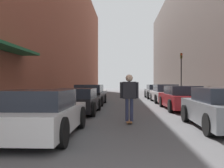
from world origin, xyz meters
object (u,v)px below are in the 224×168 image
parked_car_right_3 (156,92)px  skateboarder (129,93)px  parked_car_right_1 (181,98)px  parked_car_left_0 (39,114)px  parked_car_left_2 (90,95)px  parked_car_right_0 (223,109)px  parked_car_left_1 (78,101)px  traffic_light (181,71)px  parked_car_right_2 (165,94)px

parked_car_right_3 → skateboarder: size_ratio=2.57×
parked_car_right_1 → parked_car_right_3: size_ratio=1.05×
parked_car_left_0 → skateboarder: (2.52, 2.40, 0.47)m
parked_car_left_2 → skateboarder: bearing=-72.2°
parked_car_right_0 → skateboarder: bearing=162.4°
parked_car_left_1 → skateboarder: bearing=-49.8°
parked_car_right_3 → skateboarder: (-2.98, -15.19, 0.44)m
parked_car_left_1 → traffic_light: 11.13m
parked_car_left_2 → skateboarder: skateboarder is taller
parked_car_right_1 → parked_car_right_2: 5.33m
parked_car_left_1 → parked_car_right_1: bearing=19.8°
parked_car_right_0 → skateboarder: skateboarder is taller
parked_car_left_0 → parked_car_right_0: parked_car_right_0 is taller
parked_car_left_1 → parked_car_right_2: (5.39, 7.27, 0.06)m
parked_car_left_1 → parked_car_right_1: size_ratio=0.83×
parked_car_left_0 → traffic_light: (7.01, 13.79, 1.82)m
parked_car_right_2 → parked_car_right_3: 5.06m
parked_car_left_0 → parked_car_right_0: size_ratio=0.96×
traffic_light → parked_car_left_2: bearing=-152.9°
parked_car_left_0 → skateboarder: 3.51m
parked_car_left_1 → parked_car_right_0: bearing=-35.2°
parked_car_left_1 → parked_car_right_3: 13.46m
parked_car_right_1 → parked_car_left_1: bearing=-160.2°
parked_car_right_1 → parked_car_right_2: size_ratio=1.09×
parked_car_right_2 → skateboarder: (-2.96, -10.14, 0.44)m
parked_car_left_2 → parked_car_right_3: parked_car_left_2 is taller
parked_car_right_2 → skateboarder: 10.57m
parked_car_left_0 → parked_car_left_1: size_ratio=1.02×
parked_car_right_2 → parked_car_left_2: bearing=-157.0°
parked_car_right_2 → parked_car_right_3: bearing=89.8°
parked_car_right_0 → parked_car_right_1: (-0.01, 5.75, 0.00)m
parked_car_right_0 → skateboarder: 3.17m
skateboarder → parked_car_left_1: bearing=130.2°
parked_car_right_3 → parked_car_left_1: bearing=-113.7°
parked_car_right_2 → parked_car_right_1: bearing=-89.8°
parked_car_left_2 → parked_car_right_3: size_ratio=0.99×
parked_car_left_1 → parked_car_right_0: parked_car_right_0 is taller
parked_car_right_0 → parked_car_left_0: bearing=-165.2°
parked_car_left_0 → traffic_light: traffic_light is taller
parked_car_right_3 → skateboarder: skateboarder is taller
parked_car_left_0 → parked_car_right_1: size_ratio=0.85×
traffic_light → parked_car_left_1: bearing=-129.1°
parked_car_right_0 → traffic_light: size_ratio=1.11×
parked_car_left_1 → traffic_light: traffic_light is taller
parked_car_left_0 → parked_car_right_3: parked_car_right_3 is taller
parked_car_left_0 → parked_car_right_1: bearing=52.7°
skateboarder → parked_car_left_2: bearing=107.8°
parked_car_right_1 → parked_car_right_3: bearing=90.0°
parked_car_right_2 → traffic_light: (1.53, 1.25, 1.79)m
parked_car_right_1 → skateboarder: size_ratio=2.69×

